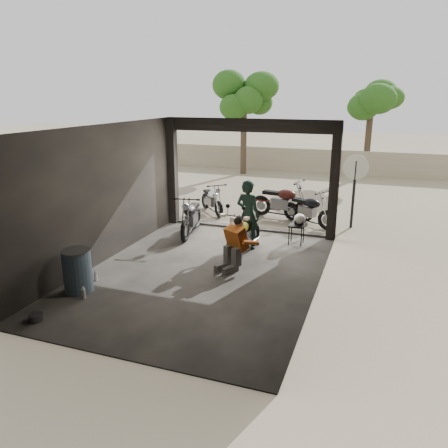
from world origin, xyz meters
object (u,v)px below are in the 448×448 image
Objects in this scene: left_bike at (191,215)px; outside_bike_a at (212,198)px; outside_bike_b at (282,199)px; sign_post at (355,180)px; mechanic at (232,245)px; rider at (248,215)px; helmet at (300,219)px; main_bike at (244,232)px; stool at (297,228)px; outside_bike_c at (309,207)px; oil_drum at (78,272)px.

outside_bike_a is at bearing 86.97° from left_bike.
outside_bike_b is 2.34m from sign_post.
rider is at bearing 118.76° from mechanic.
helmet is (1.19, 0.79, -0.21)m from rider.
sign_post is (2.37, 3.20, 0.89)m from main_bike.
mechanic is at bearing -114.72° from stool.
stool is at bearing 52.80° from main_bike.
left_bike is 1.04× the size of outside_bike_c.
mechanic is (0.08, -1.11, 0.02)m from main_bike.
rider is 2.04× the size of oil_drum.
mechanic reaches higher than outside_bike_c.
main_bike is 1.44× the size of mechanic.
helmet is at bearing -145.96° from outside_bike_b.
oil_drum is at bearing -107.93° from left_bike.
rider reaches higher than stool.
left_bike reaches higher than outside_bike_a.
left_bike is at bearing -125.85° from outside_bike_a.
rider is at bearing 56.18° from oil_drum.
outside_bike_a is at bearing -38.84° from rider.
helmet is 2.47m from sign_post.
helmet is at bearing 50.69° from oil_drum.
stool is 0.62× the size of oil_drum.
mechanic is at bearing -57.09° from left_bike.
left_bike is 3.25m from outside_bike_b.
outside_bike_a is (-2.15, 3.34, -0.04)m from main_bike.
stool is at bearing 50.87° from oil_drum.
left_bike is 0.79× the size of sign_post.
mechanic reaches higher than main_bike.
oil_drum is at bearing -144.02° from helmet.
main_bike is at bearing 53.02° from oil_drum.
outside_bike_c is 1.42× the size of mechanic.
outside_bike_b reaches higher than outside_bike_a.
main_bike is at bearing -171.70° from outside_bike_c.
outside_bike_a is 3.97m from helmet.
outside_bike_a is 1.32× the size of mechanic.
outside_bike_a is 0.83× the size of outside_bike_b.
outside_bike_b is 1.04× the size of rider.
mechanic reaches higher than left_bike.
stool is 0.25× the size of sign_post.
main_bike is 0.52m from rider.
helmet is at bearing -131.19° from rider.
mechanic is (-0.12, -4.60, -0.05)m from outside_bike_b.
outside_bike_a reaches higher than oil_drum.
outside_bike_a is at bearing 104.85° from outside_bike_b.
outside_bike_b reaches higher than stool.
outside_bike_a is 6.60m from oil_drum.
outside_bike_b is at bearing 98.19° from helmet.
sign_post is at bearing 87.10° from mechanic.
outside_bike_a is at bearing 141.79° from mechanic.
left_bike is at bearing 151.63° from outside_bike_b.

